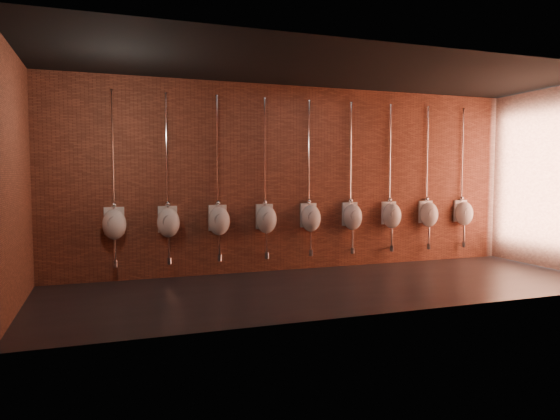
{
  "coord_description": "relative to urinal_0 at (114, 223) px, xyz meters",
  "views": [
    {
      "loc": [
        -3.21,
        -6.64,
        1.66
      ],
      "look_at": [
        -0.57,
        0.9,
        1.1
      ],
      "focal_mm": 32.0,
      "sensor_mm": 36.0,
      "label": 1
    }
  ],
  "objects": [
    {
      "name": "ground",
      "position": [
        3.1,
        -1.38,
        -0.92
      ],
      "size": [
        8.5,
        8.5,
        0.0
      ],
      "primitive_type": "plane",
      "color": "black",
      "rests_on": "ground"
    },
    {
      "name": "room_shell",
      "position": [
        3.1,
        -1.38,
        1.09
      ],
      "size": [
        8.54,
        3.04,
        3.22
      ],
      "color": "black",
      "rests_on": "ground"
    },
    {
      "name": "urinal_7",
      "position": [
        5.7,
        0.0,
        0.0
      ],
      "size": [
        0.38,
        0.34,
        2.71
      ],
      "color": "white",
      "rests_on": "ground"
    },
    {
      "name": "urinal_6",
      "position": [
        4.89,
        0.0,
        0.0
      ],
      "size": [
        0.38,
        0.34,
        2.71
      ],
      "color": "white",
      "rests_on": "ground"
    },
    {
      "name": "urinal_0",
      "position": [
        0.0,
        0.0,
        0.0
      ],
      "size": [
        0.38,
        0.34,
        2.71
      ],
      "color": "white",
      "rests_on": "ground"
    },
    {
      "name": "urinal_2",
      "position": [
        1.63,
        0.0,
        0.0
      ],
      "size": [
        0.38,
        0.34,
        2.71
      ],
      "color": "white",
      "rests_on": "ground"
    },
    {
      "name": "urinal_3",
      "position": [
        2.44,
        0.0,
        0.0
      ],
      "size": [
        0.38,
        0.34,
        2.71
      ],
      "color": "white",
      "rests_on": "ground"
    },
    {
      "name": "urinal_1",
      "position": [
        0.81,
        0.0,
        0.0
      ],
      "size": [
        0.38,
        0.34,
        2.71
      ],
      "color": "white",
      "rests_on": "ground"
    },
    {
      "name": "urinal_5",
      "position": [
        4.07,
        0.0,
        0.0
      ],
      "size": [
        0.38,
        0.34,
        2.71
      ],
      "color": "white",
      "rests_on": "ground"
    },
    {
      "name": "urinal_4",
      "position": [
        3.26,
        0.0,
        0.0
      ],
      "size": [
        0.38,
        0.34,
        2.71
      ],
      "color": "white",
      "rests_on": "ground"
    },
    {
      "name": "urinal_8",
      "position": [
        6.52,
        0.0,
        0.0
      ],
      "size": [
        0.38,
        0.34,
        2.71
      ],
      "color": "white",
      "rests_on": "ground"
    }
  ]
}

